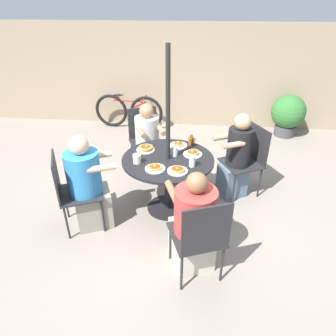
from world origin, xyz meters
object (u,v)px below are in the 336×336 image
at_px(diner_west, 236,159).
at_px(drinking_glass_a, 175,151).
at_px(syrup_bottle, 191,141).
at_px(patio_chair_south, 200,235).
at_px(pancake_plate_a, 146,149).
at_px(diner_north, 148,144).
at_px(pancake_plate_d, 155,168).
at_px(pancake_plate_c, 178,170).
at_px(coffee_cup, 137,159).
at_px(patio_chair_north, 145,136).
at_px(diner_east, 88,187).
at_px(pancake_plate_b, 178,145).
at_px(bicycle, 129,111).
at_px(patio_table, 168,167).
at_px(patio_chair_east, 71,188).
at_px(diner_south, 193,226).
at_px(patio_chair_west, 248,157).
at_px(drinking_glass_b, 192,161).
at_px(pancake_plate_e, 193,153).

height_order(diner_west, drinking_glass_a, diner_west).
bearing_deg(syrup_bottle, patio_chair_south, -84.60).
relative_size(patio_chair_south, pancake_plate_a, 4.21).
relative_size(diner_north, pancake_plate_d, 4.83).
relative_size(diner_north, pancake_plate_c, 4.83).
bearing_deg(coffee_cup, pancake_plate_a, 82.11).
bearing_deg(patio_chair_north, diner_east, 49.94).
bearing_deg(pancake_plate_b, diner_east, -143.38).
distance_m(syrup_bottle, coffee_cup, 0.82).
bearing_deg(pancake_plate_c, diner_north, 114.07).
xyz_separation_m(pancake_plate_b, bicycle, (-1.17, 2.30, -0.40)).
bearing_deg(syrup_bottle, patio_chair_north, 138.53).
height_order(patio_table, patio_chair_east, patio_chair_east).
relative_size(diner_north, pancake_plate_a, 4.83).
bearing_deg(pancake_plate_b, diner_south, -79.26).
xyz_separation_m(pancake_plate_c, bicycle, (-1.21, 2.94, -0.40)).
height_order(patio_chair_west, drinking_glass_b, patio_chair_west).
height_order(patio_chair_south, pancake_plate_d, patio_chair_south).
height_order(patio_chair_south, syrup_bottle, patio_chair_south).
relative_size(diner_east, syrup_bottle, 8.44).
relative_size(diner_east, drinking_glass_b, 8.72).
height_order(patio_chair_east, pancake_plate_b, patio_chair_east).
height_order(patio_chair_north, pancake_plate_e, patio_chair_north).
distance_m(patio_chair_north, coffee_cup, 1.22).
bearing_deg(pancake_plate_c, patio_chair_west, 42.16).
distance_m(patio_chair_east, coffee_cup, 0.80).
xyz_separation_m(patio_chair_east, pancake_plate_b, (1.14, 0.80, 0.21)).
distance_m(diner_east, pancake_plate_c, 1.04).
relative_size(diner_north, patio_chair_south, 1.15).
bearing_deg(diner_west, diner_east, 88.58).
relative_size(patio_chair_south, pancake_plate_b, 4.21).
distance_m(patio_chair_north, drinking_glass_b, 1.44).
bearing_deg(syrup_bottle, bicycle, 120.80).
height_order(patio_chair_west, syrup_bottle, patio_chair_west).
relative_size(patio_chair_south, drinking_glass_a, 7.65).
height_order(pancake_plate_a, coffee_cup, coffee_cup).
height_order(diner_west, pancake_plate_d, diner_west).
height_order(patio_chair_north, coffee_cup, patio_chair_north).
distance_m(pancake_plate_b, drinking_glass_b, 0.54).
distance_m(patio_chair_south, pancake_plate_e, 1.21).
bearing_deg(pancake_plate_b, pancake_plate_d, -109.22).
relative_size(diner_south, syrup_bottle, 8.02).
bearing_deg(syrup_bottle, pancake_plate_e, -84.06).
bearing_deg(coffee_cup, syrup_bottle, 42.61).
distance_m(patio_chair_north, patio_chair_east, 1.60).
relative_size(patio_chair_west, pancake_plate_a, 4.21).
bearing_deg(patio_table, patio_chair_north, 113.90).
bearing_deg(pancake_plate_c, patio_chair_south, -71.09).
bearing_deg(patio_table, pancake_plate_e, 22.08).
xyz_separation_m(diner_north, bicycle, (-0.69, 1.77, -0.14)).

